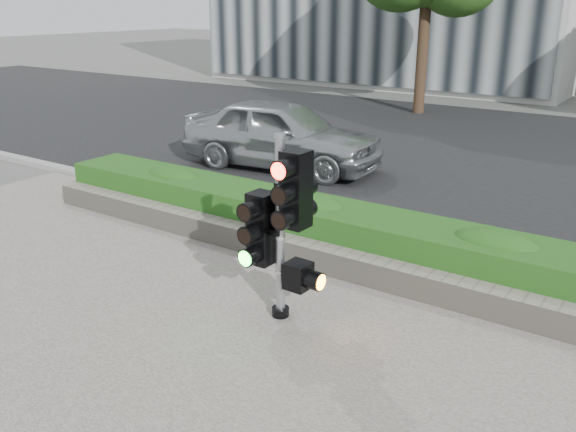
{
  "coord_description": "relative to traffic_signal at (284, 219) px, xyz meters",
  "views": [
    {
      "loc": [
        3.31,
        -4.68,
        3.5
      ],
      "look_at": [
        -0.28,
        0.6,
        1.25
      ],
      "focal_mm": 38.0,
      "sensor_mm": 36.0,
      "label": 1
    }
  ],
  "objects": [
    {
      "name": "ground",
      "position": [
        0.3,
        -0.54,
        -1.22
      ],
      "size": [
        120.0,
        120.0,
        0.0
      ],
      "primitive_type": "plane",
      "color": "#51514C",
      "rests_on": "ground"
    },
    {
      "name": "traffic_signal",
      "position": [
        0.0,
        0.0,
        0.0
      ],
      "size": [
        0.75,
        0.55,
        2.16
      ],
      "rotation": [
        0.0,
        0.0,
        -0.03
      ],
      "color": "black",
      "rests_on": "sidewalk"
    },
    {
      "name": "road",
      "position": [
        0.3,
        9.46,
        -1.21
      ],
      "size": [
        60.0,
        13.0,
        0.02
      ],
      "primitive_type": "cube",
      "color": "black",
      "rests_on": "ground"
    },
    {
      "name": "car_silver",
      "position": [
        -3.89,
        5.56,
        -0.45
      ],
      "size": [
        4.6,
        2.25,
        1.51
      ],
      "primitive_type": "imported",
      "rotation": [
        0.0,
        0.0,
        1.68
      ],
      "color": "#A0A3A7",
      "rests_on": "road"
    },
    {
      "name": "hedge",
      "position": [
        0.3,
        2.01,
        -0.85
      ],
      "size": [
        12.0,
        1.0,
        0.68
      ],
      "primitive_type": "cube",
      "color": "#327F27",
      "rests_on": "sidewalk"
    },
    {
      "name": "curb",
      "position": [
        0.3,
        2.61,
        -1.16
      ],
      "size": [
        60.0,
        0.25,
        0.12
      ],
      "primitive_type": "cube",
      "color": "gray",
      "rests_on": "ground"
    },
    {
      "name": "stone_wall",
      "position": [
        0.3,
        1.36,
        -1.02
      ],
      "size": [
        12.0,
        0.32,
        0.34
      ],
      "primitive_type": "cube",
      "color": "gray",
      "rests_on": "sidewalk"
    }
  ]
}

